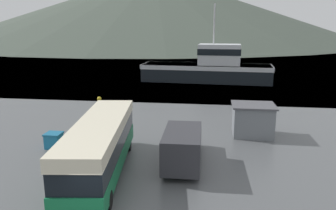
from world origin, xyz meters
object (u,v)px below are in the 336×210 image
at_px(fishing_boat, 209,68).
at_px(dock_kiosk, 253,120).
at_px(tour_bus, 100,145).
at_px(small_boat, 238,75).
at_px(storage_bin, 54,140).
at_px(delivery_van, 183,145).

height_order(fishing_boat, dock_kiosk, fishing_boat).
bearing_deg(tour_bus, dock_kiosk, 34.35).
height_order(dock_kiosk, small_boat, dock_kiosk).
xyz_separation_m(storage_bin, small_boat, (15.17, 34.38, -0.09)).
distance_m(storage_bin, small_boat, 37.58).
relative_size(tour_bus, storage_bin, 9.67).
relative_size(fishing_boat, small_boat, 3.30).
xyz_separation_m(storage_bin, dock_kiosk, (13.99, 4.62, 0.69)).
height_order(delivery_van, small_boat, delivery_van).
bearing_deg(fishing_boat, tour_bus, 174.28).
relative_size(delivery_van, small_boat, 1.05).
bearing_deg(dock_kiosk, tour_bus, -138.69).
bearing_deg(delivery_van, small_boat, 79.37).
height_order(tour_bus, storage_bin, tour_bus).
distance_m(tour_bus, storage_bin, 6.01).
bearing_deg(tour_bus, storage_bin, 135.36).
height_order(delivery_van, fishing_boat, fishing_boat).
height_order(delivery_van, dock_kiosk, dock_kiosk).
height_order(storage_bin, small_boat, storage_bin).
height_order(delivery_van, storage_bin, delivery_van).
relative_size(storage_bin, dock_kiosk, 0.34).
xyz_separation_m(tour_bus, dock_kiosk, (9.34, 8.21, -0.54)).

